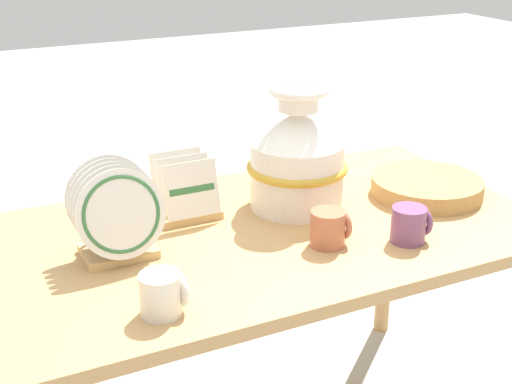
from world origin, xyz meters
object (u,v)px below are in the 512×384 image
Objects in this scene: dish_rack_round_plates at (117,216)px; dish_rack_square_plates at (185,198)px; wicker_charger_stack at (427,187)px; mug_plum_glaze at (410,224)px; mug_cream_glaze at (163,294)px; mug_terracotta_glaze at (329,228)px; ceramic_vase at (297,157)px.

dish_rack_round_plates is 0.29m from dish_rack_square_plates.
dish_rack_round_plates is 0.72× the size of wicker_charger_stack.
mug_cream_glaze is at bearing -175.45° from mug_plum_glaze.
mug_terracotta_glaze is at bearing 160.08° from mug_plum_glaze.
mug_terracotta_glaze is at bearing -160.08° from wicker_charger_stack.
mug_plum_glaze reaches higher than wicker_charger_stack.
mug_cream_glaze is at bearing -165.50° from mug_terracotta_glaze.
dish_rack_square_plates reaches higher than mug_cream_glaze.
wicker_charger_stack is 3.37× the size of mug_terracotta_glaze.
mug_plum_glaze and mug_cream_glaze have the same top height.
dish_rack_round_plates is 0.75m from mug_plum_glaze.
mug_cream_glaze is 1.00× the size of mug_terracotta_glaze.
ceramic_vase reaches higher than dish_rack_square_plates.
ceramic_vase reaches higher than dish_rack_round_plates.
mug_terracotta_glaze is (-0.20, 0.07, 0.00)m from mug_plum_glaze.
dish_rack_square_plates is 0.43m from mug_terracotta_glaze.
dish_rack_round_plates reaches higher than dish_rack_square_plates.
dish_rack_square_plates is at bearing 63.90° from mug_cream_glaze.
dish_rack_round_plates is 1.35× the size of dish_rack_square_plates.
wicker_charger_stack is at bearing 19.92° from mug_terracotta_glaze.
mug_terracotta_glaze is at bearing -51.18° from dish_rack_square_plates.
ceramic_vase is at bearing 35.57° from mug_cream_glaze.
mug_plum_glaze is (0.47, -0.41, -0.01)m from dish_rack_square_plates.
ceramic_vase is 0.68m from mug_cream_glaze.
dish_rack_round_plates reaches higher than mug_cream_glaze.
ceramic_vase is 3.61× the size of mug_plum_glaze.
mug_cream_glaze is at bearing -162.90° from wicker_charger_stack.
mug_terracotta_glaze is (0.27, -0.33, -0.01)m from dish_rack_square_plates.
wicker_charger_stack is 0.98m from mug_cream_glaze.
wicker_charger_stack is at bearing 17.10° from mug_cream_glaze.
mug_plum_glaze is 1.00× the size of mug_cream_glaze.
wicker_charger_stack is at bearing -13.65° from dish_rack_square_plates.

